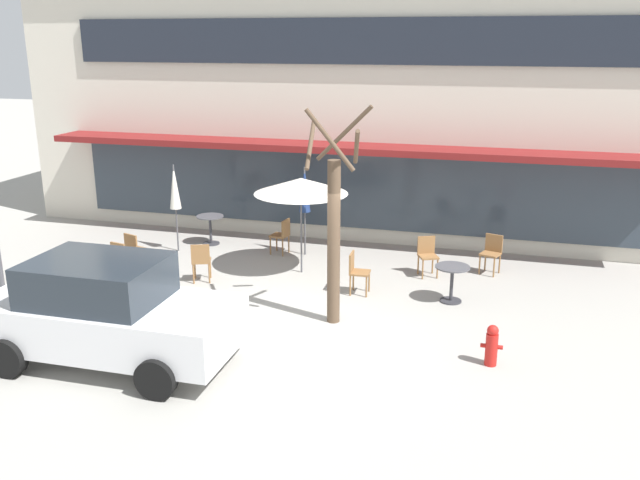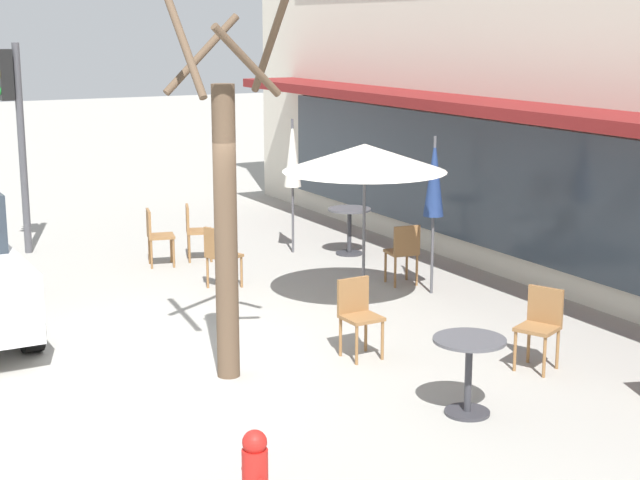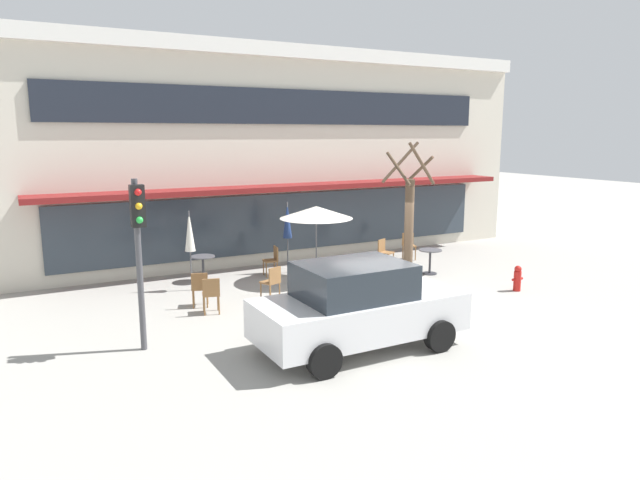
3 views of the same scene
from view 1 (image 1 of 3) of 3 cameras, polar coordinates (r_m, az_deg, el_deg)
The scene contains 17 objects.
ground_plane at distance 12.55m, azimuth -3.87°, elevation -7.69°, with size 80.00×80.00×0.00m, color #9E9B93.
building_facade at distance 21.14m, azimuth 5.15°, elevation 12.18°, with size 18.76×9.10×7.06m.
cafe_table_near_wall at distance 17.74m, azimuth -9.23°, elevation 1.26°, with size 0.70×0.70×0.76m.
cafe_table_streetside at distance 13.94m, azimuth 11.05°, elevation -3.13°, with size 0.70×0.70×0.76m.
patio_umbrella_green_folded at distance 16.39m, azimuth -1.30°, elevation 4.21°, with size 0.28×0.28×2.20m.
patio_umbrella_cream_folded at distance 17.07m, azimuth -12.15°, elevation 4.34°, with size 0.28×0.28×2.20m.
patio_umbrella_corner_open at distance 15.00m, azimuth -1.62°, elevation 4.58°, with size 2.10×2.10×2.20m.
cafe_chair_0 at distance 16.09m, azimuth -15.33°, elevation -0.70°, with size 0.51×0.51×0.89m.
cafe_chair_1 at distance 15.38m, azimuth 9.02°, elevation -1.10°, with size 0.53×0.53×0.89m.
cafe_chair_2 at distance 16.72m, azimuth -3.20°, elevation 0.54°, with size 0.45×0.45×0.89m.
cafe_chair_3 at distance 15.84m, azimuth 14.27°, elevation -0.89°, with size 0.51×0.51×0.89m.
cafe_chair_4 at distance 15.00m, azimuth -9.99°, elevation -1.61°, with size 0.52×0.52×0.89m.
cafe_chair_5 at distance 15.51m, azimuth -16.32°, elevation -1.43°, with size 0.48×0.48×0.89m.
cafe_chair_6 at distance 14.14m, azimuth 3.08°, elevation -2.52°, with size 0.41×0.41×0.89m.
parked_sedan at distance 11.63m, azimuth -17.56°, elevation -5.78°, with size 4.22×2.05×1.76m.
street_tree at distance 12.34m, azimuth 1.18°, elevation 0.98°, with size 1.11×1.11×4.04m.
fire_hydrant at distance 11.52m, azimuth 14.26°, elevation -8.57°, with size 0.36×0.20×0.71m.
Camera 1 is at (3.89, -10.75, 5.17)m, focal length 38.00 mm.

